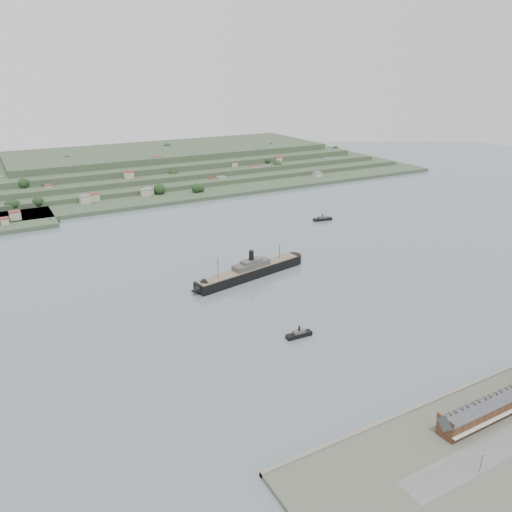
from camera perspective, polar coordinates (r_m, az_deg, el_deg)
ground at (r=354.50m, az=4.17°, el=-2.52°), size 1400.00×1400.00×0.00m
terrace_row at (r=239.42m, az=25.23°, el=-15.31°), size 55.60×9.80×11.07m
far_peninsula at (r=707.98m, az=-11.61°, el=9.97°), size 760.00×309.00×30.00m
steamship at (r=351.60m, az=-1.06°, el=-1.90°), size 97.79×29.00×23.63m
tugboat at (r=280.15m, az=4.93°, el=-8.89°), size 15.38×4.76×6.84m
ferry_west at (r=514.89m, az=-22.41°, el=3.59°), size 15.63×5.20×5.77m
ferry_east at (r=490.38m, az=7.61°, el=4.24°), size 19.42×8.48×7.05m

